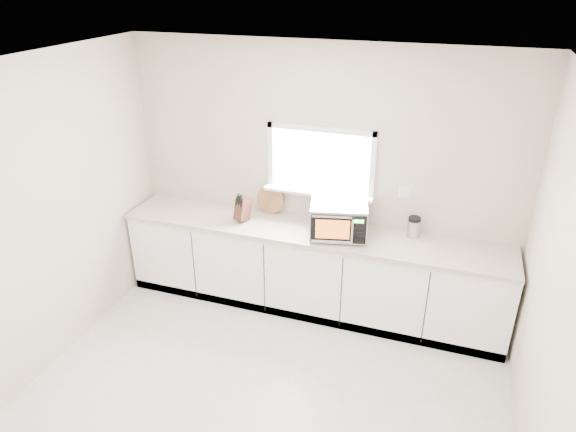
% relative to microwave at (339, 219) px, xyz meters
% --- Properties ---
extents(ground, '(4.00, 4.00, 0.00)m').
position_rel_microwave_xyz_m(ground, '(-0.28, -1.65, -1.10)').
color(ground, beige).
rests_on(ground, ground).
extents(back_wall, '(4.00, 0.17, 2.70)m').
position_rel_microwave_xyz_m(back_wall, '(-0.28, 0.35, 0.26)').
color(back_wall, '#BDAB96').
rests_on(back_wall, ground).
extents(cabinets, '(3.92, 0.60, 0.88)m').
position_rel_microwave_xyz_m(cabinets, '(-0.28, 0.05, -0.66)').
color(cabinets, white).
rests_on(cabinets, ground).
extents(countertop, '(3.92, 0.64, 0.04)m').
position_rel_microwave_xyz_m(countertop, '(-0.28, 0.04, -0.20)').
color(countertop, beige).
rests_on(countertop, cabinets).
extents(microwave, '(0.61, 0.53, 0.35)m').
position_rel_microwave_xyz_m(microwave, '(0.00, 0.00, 0.00)').
color(microwave, black).
rests_on(microwave, countertop).
extents(knife_block, '(0.15, 0.24, 0.31)m').
position_rel_microwave_xyz_m(knife_block, '(-1.01, 0.02, -0.05)').
color(knife_block, '#472419').
rests_on(knife_block, countertop).
extents(cutting_board, '(0.30, 0.07, 0.30)m').
position_rel_microwave_xyz_m(cutting_board, '(-0.81, 0.29, -0.03)').
color(cutting_board, '#955C39').
rests_on(cutting_board, countertop).
extents(coffee_grinder, '(0.15, 0.15, 0.21)m').
position_rel_microwave_xyz_m(coffee_grinder, '(0.69, 0.22, -0.08)').
color(coffee_grinder, '#A9ACB0').
rests_on(coffee_grinder, countertop).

